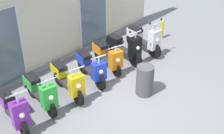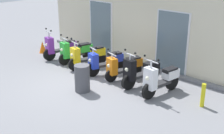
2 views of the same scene
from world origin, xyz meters
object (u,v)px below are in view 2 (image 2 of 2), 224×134
(scooter_orange, at_px, (124,66))
(curb_bollard, at_px, (203,95))
(trash_bin, at_px, (82,78))
(scooter_blue, at_px, (105,61))
(traffic_cone, at_px, (43,47))
(scooter_green, at_px, (76,51))
(scooter_black, at_px, (140,72))
(scooter_purple, at_px, (60,47))
(scooter_yellow, at_px, (87,56))
(scooter_white, at_px, (160,79))

(scooter_orange, relative_size, curb_bollard, 2.09)
(trash_bin, relative_size, curb_bollard, 1.24)
(scooter_blue, relative_size, curb_bollard, 2.20)
(traffic_cone, distance_m, curb_bollard, 7.63)
(scooter_orange, bearing_deg, scooter_blue, -174.23)
(curb_bollard, bearing_deg, scooter_green, 179.90)
(scooter_orange, height_order, scooter_black, scooter_black)
(scooter_purple, relative_size, scooter_orange, 1.06)
(scooter_black, xyz_separation_m, trash_bin, (-1.06, -1.61, -0.05))
(scooter_yellow, relative_size, scooter_white, 1.02)
(scooter_green, bearing_deg, scooter_purple, -172.02)
(scooter_orange, xyz_separation_m, traffic_cone, (-4.64, -0.16, -0.22))
(scooter_purple, distance_m, scooter_white, 5.07)
(curb_bollard, bearing_deg, scooter_blue, -178.97)
(scooter_white, bearing_deg, scooter_blue, 177.71)
(traffic_cone, height_order, curb_bollard, curb_bollard)
(scooter_blue, bearing_deg, scooter_green, 177.45)
(scooter_green, height_order, curb_bollard, scooter_green)
(scooter_yellow, xyz_separation_m, scooter_orange, (1.74, 0.12, -0.02))
(curb_bollard, bearing_deg, scooter_orange, 179.73)
(scooter_green, height_order, scooter_white, scooter_white)
(scooter_green, xyz_separation_m, scooter_yellow, (0.82, -0.12, 0.02))
(scooter_orange, relative_size, scooter_white, 0.93)
(trash_bin, distance_m, traffic_cone, 4.61)
(scooter_green, height_order, scooter_yellow, scooter_yellow)
(scooter_black, relative_size, traffic_cone, 3.17)
(scooter_white, distance_m, curb_bollard, 1.35)
(scooter_green, height_order, trash_bin, scooter_green)
(scooter_yellow, height_order, scooter_white, scooter_white)
(scooter_white, relative_size, curb_bollard, 2.26)
(scooter_purple, distance_m, scooter_orange, 3.43)
(scooter_blue, relative_size, scooter_black, 0.93)
(trash_bin, bearing_deg, scooter_purple, 154.07)
(scooter_green, bearing_deg, traffic_cone, -175.64)
(scooter_black, bearing_deg, scooter_purple, -178.87)
(scooter_purple, bearing_deg, scooter_white, -0.61)
(scooter_white, height_order, trash_bin, scooter_white)
(scooter_purple, xyz_separation_m, scooter_yellow, (1.69, 0.01, 0.01))
(scooter_black, bearing_deg, scooter_orange, 176.77)
(scooter_white, relative_size, traffic_cone, 3.04)
(scooter_white, xyz_separation_m, trash_bin, (-1.94, -1.47, -0.08))
(curb_bollard, bearing_deg, scooter_purple, -179.00)
(scooter_black, height_order, scooter_white, scooter_white)
(scooter_yellow, distance_m, traffic_cone, 2.92)
(scooter_white, bearing_deg, scooter_orange, 173.76)
(scooter_blue, xyz_separation_m, scooter_orange, (0.81, 0.08, 0.01))
(scooter_white, relative_size, trash_bin, 1.82)
(scooter_green, height_order, traffic_cone, scooter_green)
(scooter_purple, xyz_separation_m, scooter_green, (0.87, 0.12, -0.01))
(scooter_white, bearing_deg, scooter_purple, 179.39)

